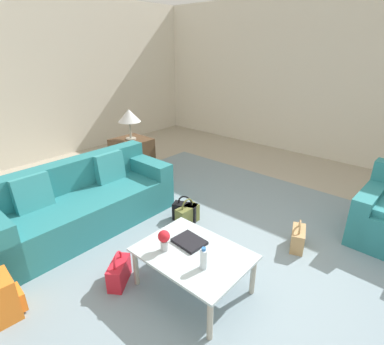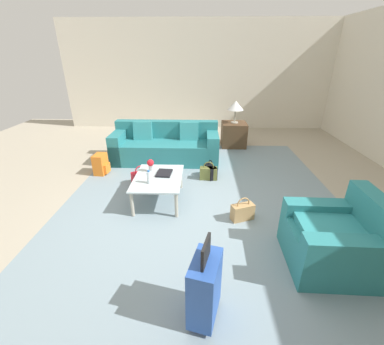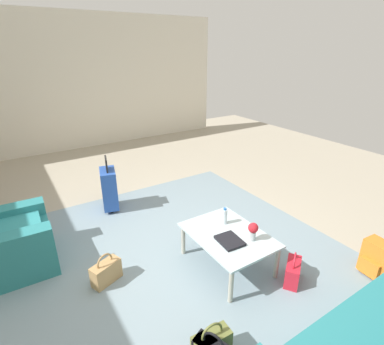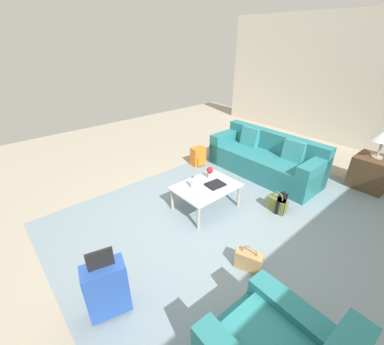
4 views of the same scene
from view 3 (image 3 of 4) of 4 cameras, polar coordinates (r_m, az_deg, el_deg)
ground_plane at (r=3.71m, az=-3.74°, el=-16.40°), size 12.00×12.00×0.00m
wall_right at (r=7.76m, az=-23.28°, el=15.18°), size 0.12×8.00×3.10m
area_rug at (r=3.25m, az=-1.48°, el=-23.23°), size 5.20×4.40×0.01m
armchair at (r=4.01m, az=-32.71°, el=-11.91°), size 0.89×0.94×0.85m
coffee_table at (r=3.45m, az=6.90°, el=-12.26°), size 1.00×0.74×0.42m
water_bottle at (r=3.55m, az=6.23°, el=-8.29°), size 0.06×0.06×0.20m
coffee_table_book at (r=3.29m, az=7.20°, el=-12.76°), size 0.30×0.25×0.03m
flower_vase at (r=3.30m, az=11.55°, el=-10.67°), size 0.11×0.11×0.21m
suitcase_blue at (r=4.73m, az=-15.50°, el=-2.87°), size 0.44×0.31×0.85m
handbag_red at (r=3.53m, az=18.63°, el=-17.43°), size 0.30×0.34×0.36m
handbag_olive at (r=2.78m, az=3.75°, el=-29.89°), size 0.15×0.33×0.36m
handbag_tan at (r=3.48m, az=-16.04°, el=-17.74°), size 0.24×0.35×0.36m
backpack_orange at (r=3.97m, az=31.78°, el=-13.86°), size 0.31×0.27×0.40m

